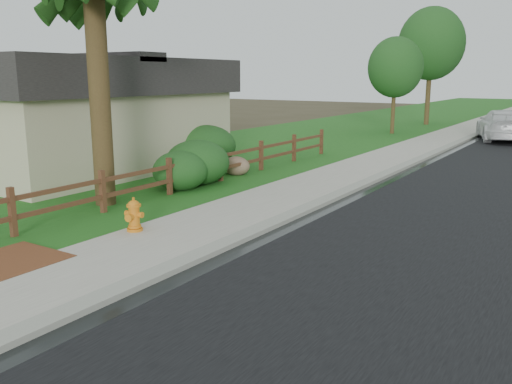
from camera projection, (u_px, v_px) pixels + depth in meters
The scene contains 16 objects.
ground at pixel (124, 280), 9.00m from camera, with size 120.00×120.00×0.00m, color #3D3621.
curb at pixel (502, 124), 37.55m from camera, with size 0.40×90.00×0.12m, color gray.
wet_gutter at pixel (507, 124), 37.37m from camera, with size 0.50×90.00×0.00m, color black.
sidewalk at pixel (482, 123), 38.24m from camera, with size 2.20×90.00×0.10m, color #9F988A.
grass_strip at pixel (454, 122), 39.25m from camera, with size 1.60×90.00×0.06m, color #1D5518.
lawn_near at pixel (385, 119), 42.00m from camera, with size 9.00×90.00×0.04m, color #1D5518.
ranch_fence at pixel (197, 169), 16.03m from camera, with size 0.12×16.92×1.10m.
house at pixel (50, 110), 20.13m from camera, with size 10.60×9.60×4.05m.
fire_hydrant at pixel (134, 216), 11.41m from camera, with size 0.48×0.38×0.72m.
white_suv at pixel (503, 125), 28.08m from camera, with size 2.22×5.47×1.59m, color white.
boulder at pixel (236, 166), 18.31m from camera, with size 0.98×0.73×0.65m, color brown.
shrub_b at pixel (197, 162), 16.71m from camera, with size 1.99×1.99×1.40m, color #1D4A1A.
shrub_c at pixel (180, 171), 15.88m from camera, with size 1.62×1.62×1.17m, color #1D4A1A.
shrub_d at pixel (205, 146), 20.05m from camera, with size 2.26×2.26×1.54m, color #1D4A1A.
tree_near_left at pixel (395, 67), 30.58m from camera, with size 3.09×3.09×5.48m.
tree_mid_left at pixel (431, 44), 36.01m from camera, with size 4.36×4.36×7.80m.
Camera 1 is at (6.44, -5.95, 3.32)m, focal length 38.00 mm.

